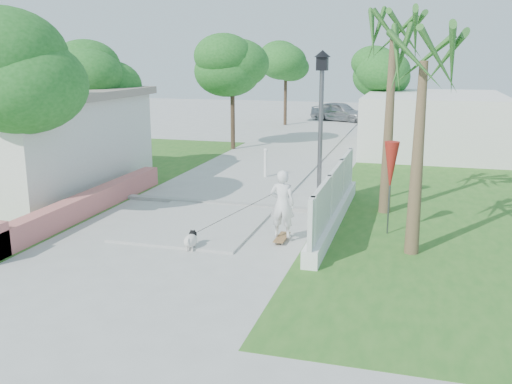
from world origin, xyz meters
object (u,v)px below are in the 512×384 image
(patio_umbrella, at_px, (391,167))
(parked_car, at_px, (340,112))
(skateboarder, at_px, (244,212))
(dog, at_px, (191,240))
(bollard, at_px, (266,162))
(street_lamp, at_px, (321,129))

(patio_umbrella, xyz_separation_m, parked_car, (-4.52, 24.25, -1.03))
(patio_umbrella, relative_size, skateboarder, 1.07)
(patio_umbrella, height_order, dog, patio_umbrella)
(dog, xyz_separation_m, parked_car, (-0.29, 26.68, 0.43))
(bollard, xyz_separation_m, skateboarder, (1.40, -7.12, 0.17))
(street_lamp, height_order, patio_umbrella, street_lamp)
(bollard, height_order, dog, bollard)
(skateboarder, bearing_deg, parked_car, -88.80)
(bollard, relative_size, parked_car, 0.28)
(street_lamp, height_order, skateboarder, street_lamp)
(skateboarder, bearing_deg, bollard, -80.59)
(skateboarder, bearing_deg, dog, 36.23)
(street_lamp, height_order, bollard, street_lamp)
(bollard, bearing_deg, parked_car, 89.75)
(dog, bearing_deg, parked_car, 83.15)
(dog, bearing_deg, skateboarder, 30.46)
(bollard, distance_m, dog, 7.94)
(patio_umbrella, distance_m, dog, 5.09)
(skateboarder, relative_size, parked_car, 0.55)
(skateboarder, xyz_separation_m, dog, (-1.03, -0.80, -0.53))
(dog, bearing_deg, street_lamp, 48.29)
(bollard, height_order, patio_umbrella, patio_umbrella)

